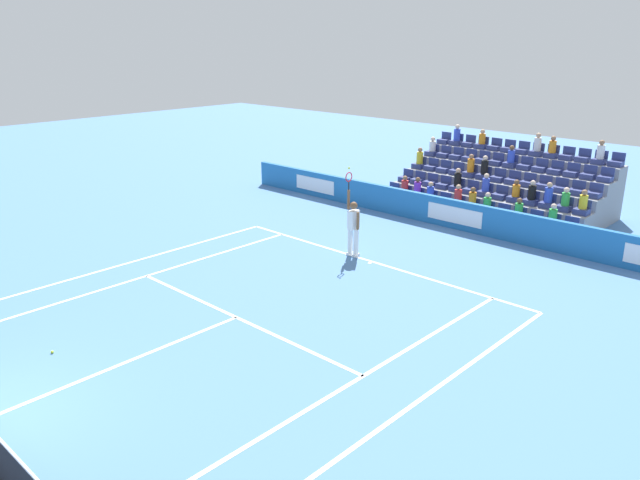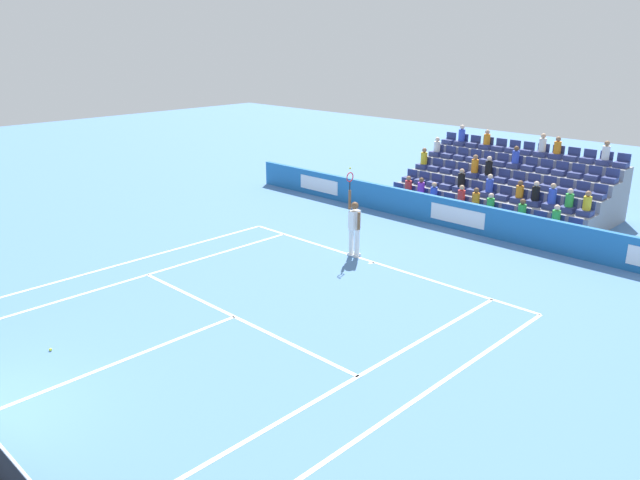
# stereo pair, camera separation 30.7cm
# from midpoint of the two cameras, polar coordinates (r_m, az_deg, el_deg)

# --- Properties ---
(line_baseline) EXTENTS (10.97, 0.10, 0.01)m
(line_baseline) POSITION_cam_midpoint_polar(r_m,az_deg,el_deg) (19.37, 5.40, -2.04)
(line_baseline) COLOR white
(line_baseline) RESTS_ON ground
(line_service) EXTENTS (8.23, 0.10, 0.01)m
(line_service) POSITION_cam_midpoint_polar(r_m,az_deg,el_deg) (15.78, -7.35, -7.03)
(line_service) COLOR white
(line_service) RESTS_ON ground
(line_centre_service) EXTENTS (0.10, 6.40, 0.01)m
(line_centre_service) POSITION_cam_midpoint_polar(r_m,az_deg,el_deg) (14.26, -17.59, -10.73)
(line_centre_service) COLOR white
(line_centre_service) RESTS_ON ground
(line_singles_sideline_left) EXTENTS (0.10, 11.89, 0.01)m
(line_singles_sideline_left) POSITION_cam_midpoint_polar(r_m,az_deg,el_deg) (18.74, -16.37, -3.46)
(line_singles_sideline_left) COLOR white
(line_singles_sideline_left) RESTS_ON ground
(line_singles_sideline_right) EXTENTS (0.10, 11.89, 0.01)m
(line_singles_sideline_right) POSITION_cam_midpoint_polar(r_m,az_deg,el_deg) (12.86, 2.89, -13.21)
(line_singles_sideline_right) COLOR white
(line_singles_sideline_right) RESTS_ON ground
(line_doubles_sideline_left) EXTENTS (0.10, 11.89, 0.01)m
(line_doubles_sideline_left) POSITION_cam_midpoint_polar(r_m,az_deg,el_deg) (19.88, -18.36, -2.39)
(line_doubles_sideline_left) COLOR white
(line_doubles_sideline_left) RESTS_ON ground
(line_doubles_sideline_right) EXTENTS (0.10, 11.89, 0.01)m
(line_doubles_sideline_right) POSITION_cam_midpoint_polar(r_m,az_deg,el_deg) (12.15, 7.92, -15.47)
(line_doubles_sideline_right) COLOR white
(line_doubles_sideline_right) RESTS_ON ground
(line_centre_mark) EXTENTS (0.10, 0.20, 0.01)m
(line_centre_mark) POSITION_cam_midpoint_polar(r_m,az_deg,el_deg) (19.29, 5.21, -2.12)
(line_centre_mark) COLOR white
(line_centre_mark) RESTS_ON ground
(sponsor_barrier) EXTENTS (20.99, 0.22, 1.07)m
(sponsor_barrier) POSITION_cam_midpoint_polar(r_m,az_deg,el_deg) (23.00, 13.05, 2.26)
(sponsor_barrier) COLOR #1E66AD
(sponsor_barrier) RESTS_ON ground
(tennis_player) EXTENTS (0.53, 0.36, 2.85)m
(tennis_player) POSITION_cam_midpoint_polar(r_m,az_deg,el_deg) (19.59, 3.63, 1.30)
(tennis_player) COLOR white
(tennis_player) RESTS_ON ground
(stadium_stand) EXTENTS (8.06, 4.75, 3.02)m
(stadium_stand) POSITION_cam_midpoint_polar(r_m,az_deg,el_deg) (25.96, 17.23, 4.39)
(stadium_stand) COLOR gray
(stadium_stand) RESTS_ON ground
(loose_tennis_ball) EXTENTS (0.07, 0.07, 0.07)m
(loose_tennis_ball) POSITION_cam_midpoint_polar(r_m,az_deg,el_deg) (15.24, -23.09, -9.29)
(loose_tennis_ball) COLOR #D1E533
(loose_tennis_ball) RESTS_ON ground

